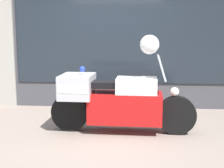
# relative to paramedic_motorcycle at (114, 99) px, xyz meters

# --- Properties ---
(ground_plane) EXTENTS (60.00, 60.00, 0.00)m
(ground_plane) POSITION_rel_paramedic_motorcycle_xyz_m (-0.20, -0.08, -0.54)
(ground_plane) COLOR gray
(shop_building) EXTENTS (6.18, 0.55, 3.93)m
(shop_building) POSITION_rel_paramedic_motorcycle_xyz_m (-0.64, 1.92, 1.43)
(shop_building) COLOR #424247
(shop_building) RESTS_ON ground
(window_display) EXTENTS (4.75, 0.30, 2.13)m
(window_display) POSITION_rel_paramedic_motorcycle_xyz_m (0.21, 1.95, -0.04)
(window_display) COLOR slate
(window_display) RESTS_ON ground
(paramedic_motorcycle) EXTENTS (2.36, 0.71, 1.28)m
(paramedic_motorcycle) POSITION_rel_paramedic_motorcycle_xyz_m (0.00, 0.00, 0.00)
(paramedic_motorcycle) COLOR black
(paramedic_motorcycle) RESTS_ON ground
(white_helmet) EXTENTS (0.30, 0.30, 0.30)m
(white_helmet) POSITION_rel_paramedic_motorcycle_xyz_m (0.56, -0.02, 0.88)
(white_helmet) COLOR white
(white_helmet) RESTS_ON paramedic_motorcycle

